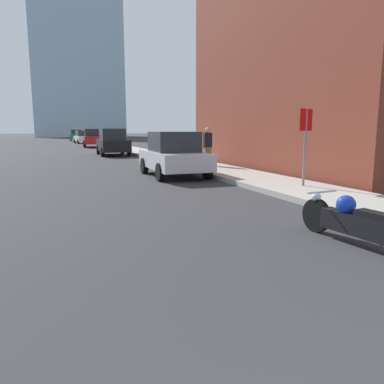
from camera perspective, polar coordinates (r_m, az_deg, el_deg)
name	(u,v)px	position (r m, az deg, el deg)	size (l,w,h in m)	color
sidewalk	(115,146)	(40.28, -11.62, 6.91)	(2.21, 240.00, 0.15)	#9E998E
brick_storefront	(343,58)	(18.52, 22.03, 18.40)	(8.87, 12.56, 9.61)	brown
motorcycle	(357,222)	(6.11, 23.86, -4.19)	(0.62, 2.29, 0.72)	black
parked_car_silver	(174,155)	(13.98, -2.79, 5.73)	(1.95, 3.93, 1.65)	#BCBCC1
parked_car_black	(113,142)	(26.28, -12.01, 7.41)	(1.97, 4.43, 1.80)	black
parked_car_red	(92,138)	(39.50, -14.95, 7.94)	(1.95, 4.66, 1.82)	red
parked_car_white	(83,137)	(50.73, -16.33, 8.03)	(2.10, 4.42, 1.65)	silver
parked_car_green	(76,135)	(62.85, -17.20, 8.24)	(2.11, 4.20, 1.77)	#1E6B33
stop_sign	(306,134)	(10.95, 16.91, 8.50)	(0.57, 0.26, 2.14)	slate
pedestrian	(208,146)	(16.66, 2.39, 7.01)	(0.36, 0.23, 1.68)	brown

